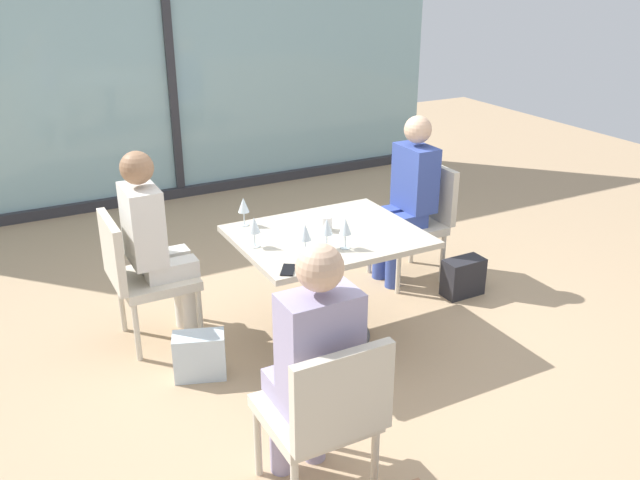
{
  "coord_description": "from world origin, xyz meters",
  "views": [
    {
      "loc": [
        -1.85,
        -3.39,
        2.32
      ],
      "look_at": [
        0.0,
        0.1,
        0.65
      ],
      "focal_mm": 38.13,
      "sensor_mm": 36.0,
      "label": 1
    }
  ],
  "objects_px": {
    "wine_glass_2": "(345,227)",
    "chair_far_left": "(140,272)",
    "wine_glass_1": "(254,226)",
    "handbag_0": "(463,277)",
    "wine_glass_0": "(305,233)",
    "chair_far_right": "(418,215)",
    "cell_phone_on_table": "(288,270)",
    "chair_front_left": "(325,411)",
    "coffee_cup": "(326,223)",
    "person_front_left": "(313,358)",
    "handbag_2": "(200,356)",
    "dining_table_main": "(327,263)",
    "wine_glass_4": "(327,227)",
    "wine_glass_3": "(244,206)",
    "person_far_right": "(408,192)",
    "person_far_left": "(154,238)"
  },
  "relations": [
    {
      "from": "wine_glass_2",
      "to": "chair_far_left",
      "type": "bearing_deg",
      "value": 144.38
    },
    {
      "from": "chair_far_left",
      "to": "wine_glass_1",
      "type": "height_order",
      "value": "wine_glass_1"
    },
    {
      "from": "handbag_0",
      "to": "wine_glass_0",
      "type": "bearing_deg",
      "value": -169.58
    },
    {
      "from": "wine_glass_2",
      "to": "handbag_0",
      "type": "distance_m",
      "value": 1.42
    },
    {
      "from": "chair_far_right",
      "to": "cell_phone_on_table",
      "type": "distance_m",
      "value": 1.75
    },
    {
      "from": "chair_far_left",
      "to": "handbag_0",
      "type": "bearing_deg",
      "value": -11.2
    },
    {
      "from": "chair_front_left",
      "to": "wine_glass_0",
      "type": "xyz_separation_m",
      "value": [
        0.44,
        1.05,
        0.37
      ]
    },
    {
      "from": "chair_far_right",
      "to": "coffee_cup",
      "type": "distance_m",
      "value": 1.16
    },
    {
      "from": "person_front_left",
      "to": "handbag_2",
      "type": "height_order",
      "value": "person_front_left"
    },
    {
      "from": "dining_table_main",
      "to": "wine_glass_2",
      "type": "bearing_deg",
      "value": -93.8
    },
    {
      "from": "dining_table_main",
      "to": "wine_glass_0",
      "type": "height_order",
      "value": "wine_glass_0"
    },
    {
      "from": "wine_glass_4",
      "to": "wine_glass_3",
      "type": "bearing_deg",
      "value": 116.79
    },
    {
      "from": "wine_glass_0",
      "to": "wine_glass_2",
      "type": "xyz_separation_m",
      "value": [
        0.25,
        -0.03,
        0.0
      ]
    },
    {
      "from": "person_far_right",
      "to": "handbag_2",
      "type": "distance_m",
      "value": 1.99
    },
    {
      "from": "person_front_left",
      "to": "cell_phone_on_table",
      "type": "relative_size",
      "value": 8.75
    },
    {
      "from": "person_far_right",
      "to": "cell_phone_on_table",
      "type": "distance_m",
      "value": 1.64
    },
    {
      "from": "chair_far_right",
      "to": "wine_glass_2",
      "type": "height_order",
      "value": "wine_glass_2"
    },
    {
      "from": "chair_far_left",
      "to": "coffee_cup",
      "type": "xyz_separation_m",
      "value": [
        1.07,
        -0.45,
        0.28
      ]
    },
    {
      "from": "chair_far_right",
      "to": "handbag_0",
      "type": "bearing_deg",
      "value": -76.03
    },
    {
      "from": "person_far_left",
      "to": "wine_glass_3",
      "type": "distance_m",
      "value": 0.58
    },
    {
      "from": "wine_glass_4",
      "to": "handbag_2",
      "type": "height_order",
      "value": "wine_glass_4"
    },
    {
      "from": "wine_glass_1",
      "to": "coffee_cup",
      "type": "bearing_deg",
      "value": 3.44
    },
    {
      "from": "wine_glass_4",
      "to": "handbag_0",
      "type": "height_order",
      "value": "wine_glass_4"
    },
    {
      "from": "wine_glass_1",
      "to": "wine_glass_2",
      "type": "relative_size",
      "value": 1.0
    },
    {
      "from": "person_far_left",
      "to": "cell_phone_on_table",
      "type": "relative_size",
      "value": 8.75
    },
    {
      "from": "wine_glass_4",
      "to": "handbag_2",
      "type": "relative_size",
      "value": 0.62
    },
    {
      "from": "person_far_right",
      "to": "coffee_cup",
      "type": "distance_m",
      "value": 1.03
    },
    {
      "from": "wine_glass_4",
      "to": "chair_far_left",
      "type": "bearing_deg",
      "value": 143.46
    },
    {
      "from": "wine_glass_0",
      "to": "wine_glass_1",
      "type": "xyz_separation_m",
      "value": [
        -0.21,
        0.24,
        0.0
      ]
    },
    {
      "from": "chair_far_left",
      "to": "person_far_left",
      "type": "xyz_separation_m",
      "value": [
        0.11,
        -0.0,
        0.2
      ]
    },
    {
      "from": "wine_glass_1",
      "to": "dining_table_main",
      "type": "bearing_deg",
      "value": -2.96
    },
    {
      "from": "wine_glass_2",
      "to": "coffee_cup",
      "type": "relative_size",
      "value": 2.06
    },
    {
      "from": "person_far_right",
      "to": "wine_glass_1",
      "type": "xyz_separation_m",
      "value": [
        -1.42,
        -0.48,
        0.16
      ]
    },
    {
      "from": "dining_table_main",
      "to": "person_front_left",
      "type": "xyz_separation_m",
      "value": [
        -0.7,
        -1.16,
        0.17
      ]
    },
    {
      "from": "chair_far_left",
      "to": "cell_phone_on_table",
      "type": "relative_size",
      "value": 6.04
    },
    {
      "from": "wine_glass_0",
      "to": "cell_phone_on_table",
      "type": "height_order",
      "value": "wine_glass_0"
    },
    {
      "from": "chair_far_left",
      "to": "cell_phone_on_table",
      "type": "distance_m",
      "value": 1.09
    },
    {
      "from": "wine_glass_0",
      "to": "wine_glass_4",
      "type": "relative_size",
      "value": 1.0
    },
    {
      "from": "person_far_left",
      "to": "wine_glass_1",
      "type": "distance_m",
      "value": 0.69
    },
    {
      "from": "dining_table_main",
      "to": "wine_glass_1",
      "type": "height_order",
      "value": "wine_glass_1"
    },
    {
      "from": "dining_table_main",
      "to": "wine_glass_0",
      "type": "xyz_separation_m",
      "value": [
        -0.26,
        -0.21,
        0.33
      ]
    },
    {
      "from": "person_far_left",
      "to": "dining_table_main",
      "type": "bearing_deg",
      "value": -27.91
    },
    {
      "from": "wine_glass_4",
      "to": "coffee_cup",
      "type": "xyz_separation_m",
      "value": [
        0.13,
        0.25,
        -0.09
      ]
    },
    {
      "from": "person_far_left",
      "to": "chair_front_left",
      "type": "bearing_deg",
      "value": -82.12
    },
    {
      "from": "handbag_2",
      "to": "chair_far_left",
      "type": "bearing_deg",
      "value": 127.45
    },
    {
      "from": "person_far_left",
      "to": "handbag_2",
      "type": "relative_size",
      "value": 4.2
    },
    {
      "from": "person_far_left",
      "to": "wine_glass_1",
      "type": "height_order",
      "value": "person_far_left"
    },
    {
      "from": "wine_glass_1",
      "to": "wine_glass_3",
      "type": "xyz_separation_m",
      "value": [
        0.07,
        0.35,
        0.0
      ]
    },
    {
      "from": "wine_glass_4",
      "to": "wine_glass_2",
      "type": "bearing_deg",
      "value": -25.52
    },
    {
      "from": "person_front_left",
      "to": "coffee_cup",
      "type": "bearing_deg",
      "value": 59.35
    }
  ]
}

